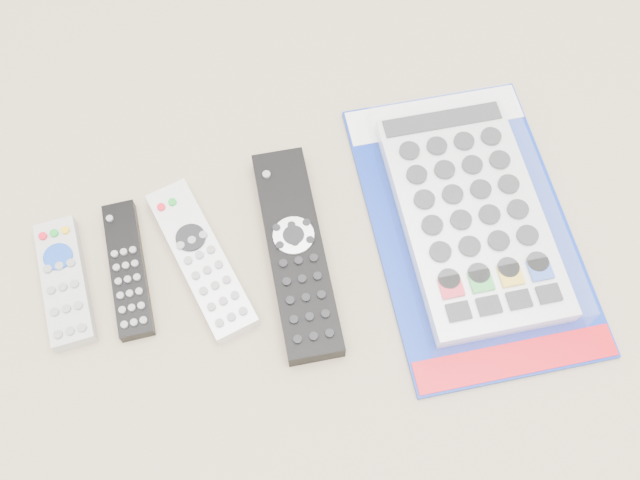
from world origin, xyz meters
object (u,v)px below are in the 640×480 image
object	(u,v)px
remote_silver_dvd	(201,259)
remote_small_grey	(65,282)
jumbo_remote_packaged	(471,214)
remote_large_black	(296,252)
remote_slim_black	(128,270)

from	to	relation	value
remote_silver_dvd	remote_small_grey	bearing A→B (deg)	162.22
remote_small_grey	jumbo_remote_packaged	size ratio (longest dim) A/B	0.39
remote_small_grey	remote_large_black	distance (m)	0.25
remote_large_black	jumbo_remote_packaged	bearing A→B (deg)	1.23
remote_large_black	remote_slim_black	bearing A→B (deg)	175.01
remote_silver_dvd	remote_large_black	xyz separation A→B (m)	(0.10, -0.03, 0.00)
remote_small_grey	remote_silver_dvd	distance (m)	0.14
remote_small_grey	remote_silver_dvd	world-z (taller)	same
remote_small_grey	remote_large_black	xyz separation A→B (m)	(0.24, -0.05, 0.00)
remote_silver_dvd	jumbo_remote_packaged	distance (m)	0.30
remote_small_grey	remote_silver_dvd	xyz separation A→B (m)	(0.14, -0.02, -0.00)
remote_large_black	jumbo_remote_packaged	xyz separation A→B (m)	(0.19, -0.03, 0.01)
remote_slim_black	remote_silver_dvd	world-z (taller)	remote_silver_dvd
remote_silver_dvd	remote_large_black	world-z (taller)	remote_large_black
remote_small_grey	remote_large_black	world-z (taller)	remote_large_black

